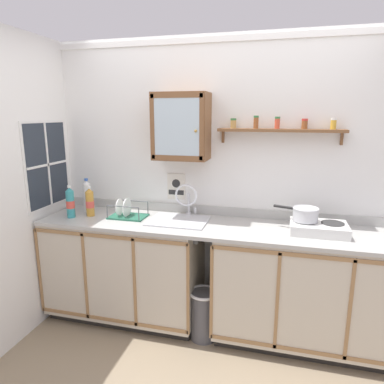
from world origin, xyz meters
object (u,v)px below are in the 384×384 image
Objects in this scene: hot_plate_stove at (319,228)px; wall_cabinet at (181,127)px; sink at (180,222)px; warning_sign at (176,187)px; bottle_detergent_teal_2 at (70,203)px; bottle_juice_amber_1 at (90,202)px; saucepan at (305,214)px; bottle_opaque_white_0 at (87,197)px; dish_rack at (127,213)px; trash_bin at (204,314)px.

wall_cabinet reaches higher than hot_plate_stove.
warning_sign is (-0.11, 0.25, 0.25)m from sink.
warning_sign reaches higher than bottle_detergent_teal_2.
bottle_juice_amber_1 is 1.13× the size of warning_sign.
hot_plate_stove is 1.56× the size of bottle_juice_amber_1.
bottle_opaque_white_0 is at bearing 178.19° from saucepan.
bottle_opaque_white_0 is 0.20m from bottle_detergent_teal_2.
bottle_detergent_teal_2 is 1.18m from wall_cabinet.
bottle_opaque_white_0 is (-0.91, 0.05, 0.16)m from sink.
bottle_juice_amber_1 is at bearing -172.66° from dish_rack.
dish_rack is 1.33× the size of warning_sign.
saucepan is (-0.10, 0.02, 0.10)m from hot_plate_stove.
hot_plate_stove is 1.46× the size of bottle_detergent_teal_2.
saucepan is at bearing 13.67° from trash_bin.
bottle_opaque_white_0 is at bearing 176.97° from sink.
warning_sign reaches higher than sink.
hot_plate_stove is at bearing 3.19° from bottle_detergent_teal_2.
wall_cabinet reaches higher than bottle_detergent_teal_2.
bottle_juice_amber_1 is 0.94× the size of bottle_detergent_teal_2.
wall_cabinet is (-1.14, 0.16, 0.75)m from hot_plate_stove.
sink is at bearing 179.29° from saucepan.
bottle_opaque_white_0 is 1.09× the size of bottle_detergent_teal_2.
bottle_opaque_white_0 is 0.74× the size of trash_bin.
sink is 0.92m from bottle_opaque_white_0.
hot_plate_stove is (1.12, -0.04, 0.05)m from sink.
bottle_juice_amber_1 is at bearing -178.49° from saucepan.
warning_sign reaches higher than saucepan.
trash_bin is (1.22, -0.05, -0.86)m from bottle_detergent_teal_2.
hot_plate_stove is 0.15m from saucepan.
sink is 1.17× the size of hot_plate_stove.
trash_bin is (0.28, -0.32, -1.52)m from wall_cabinet.
bottle_opaque_white_0 is at bearing 177.65° from hot_plate_stove.
warning_sign is 1.13m from trash_bin.
saucepan reaches higher than dish_rack.
warning_sign reaches higher than trash_bin.
hot_plate_stove is at bearing 10.62° from trash_bin.
sink is 0.89× the size of wall_cabinet.
saucepan is 1.17m from trash_bin.
wall_cabinet is 1.58m from trash_bin.
wall_cabinet is (0.80, 0.18, 0.67)m from bottle_juice_amber_1.
bottle_opaque_white_0 is at bearing 129.95° from bottle_juice_amber_1.
bottle_opaque_white_0 is 1.48m from trash_bin.
saucepan is 1.98m from bottle_detergent_teal_2.
warning_sign is at bearing 124.45° from wall_cabinet.
wall_cabinet is 1.31× the size of trash_bin.
trash_bin is at bearing -13.52° from dish_rack.
wall_cabinet is (0.94, 0.27, 0.66)m from bottle_detergent_teal_2.
trash_bin is (-0.86, -0.16, -0.77)m from hot_plate_stove.
bottle_detergent_teal_2 is at bearing -176.81° from hot_plate_stove.
bottle_detergent_teal_2 is (-2.08, -0.12, 0.09)m from hot_plate_stove.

